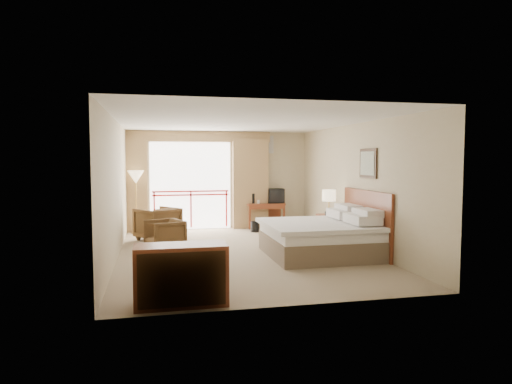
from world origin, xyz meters
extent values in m
plane|color=gray|center=(0.00, 0.00, 0.00)|extent=(7.00, 7.00, 0.00)
plane|color=white|center=(0.00, 0.00, 2.70)|extent=(7.00, 7.00, 0.00)
plane|color=#C6B590|center=(0.00, 3.50, 1.35)|extent=(5.00, 0.00, 5.00)
plane|color=#C6B590|center=(0.00, -3.50, 1.35)|extent=(5.00, 0.00, 5.00)
plane|color=#C6B590|center=(-2.50, 0.00, 1.35)|extent=(0.00, 7.00, 7.00)
plane|color=#C6B590|center=(2.50, 0.00, 1.35)|extent=(0.00, 7.00, 7.00)
plane|color=white|center=(-0.80, 3.48, 1.20)|extent=(2.40, 0.00, 2.40)
cube|color=red|center=(-0.80, 3.46, 0.95)|extent=(2.09, 0.03, 0.04)
cube|color=red|center=(-0.80, 3.46, 1.05)|extent=(2.09, 0.03, 0.04)
cube|color=red|center=(-1.79, 3.46, 0.55)|extent=(0.04, 0.03, 1.00)
cube|color=red|center=(-0.80, 3.46, 0.55)|extent=(0.04, 0.03, 1.00)
cube|color=red|center=(0.19, 3.46, 0.55)|extent=(0.04, 0.03, 1.00)
cube|color=#93734E|center=(-2.45, 3.35, 1.25)|extent=(1.00, 0.26, 2.50)
cube|color=#93734E|center=(0.85, 3.35, 1.25)|extent=(1.00, 0.26, 2.50)
cube|color=#93734E|center=(-0.80, 3.38, 2.55)|extent=(4.40, 0.22, 0.28)
cube|color=silver|center=(1.30, 3.47, 2.35)|extent=(0.50, 0.04, 0.50)
cube|color=brown|center=(1.45, -0.60, 0.20)|extent=(2.05, 2.00, 0.40)
cube|color=white|center=(1.45, -0.60, 0.50)|extent=(2.01, 1.96, 0.22)
cube|color=white|center=(1.40, -0.60, 0.63)|extent=(2.09, 2.06, 0.08)
cube|color=white|center=(2.15, -1.05, 0.78)|extent=(0.50, 0.75, 0.18)
cube|color=white|center=(2.15, -0.15, 0.78)|extent=(0.50, 0.75, 0.18)
cube|color=white|center=(2.28, -1.05, 0.90)|extent=(0.40, 0.70, 0.14)
cube|color=white|center=(2.28, -0.15, 0.90)|extent=(0.40, 0.70, 0.14)
cube|color=maroon|center=(2.46, -0.60, 0.65)|extent=(0.06, 2.10, 1.30)
cube|color=black|center=(2.48, -0.60, 1.85)|extent=(0.03, 0.72, 0.60)
cube|color=silver|center=(2.46, -0.60, 1.85)|extent=(0.01, 0.60, 0.48)
cube|color=maroon|center=(2.13, 0.59, 0.33)|extent=(0.47, 0.56, 0.67)
cylinder|color=tan|center=(2.13, 0.64, 0.70)|extent=(0.13, 0.13, 0.04)
cylinder|color=tan|center=(2.13, 0.64, 0.87)|extent=(0.03, 0.03, 0.33)
cylinder|color=#FFE5B2|center=(2.13, 0.64, 1.11)|extent=(0.31, 0.31, 0.26)
cube|color=black|center=(2.08, 0.44, 0.71)|extent=(0.22, 0.18, 0.09)
cube|color=maroon|center=(1.26, 3.27, 0.68)|extent=(1.07, 0.52, 0.04)
cube|color=maroon|center=(0.77, 3.05, 0.33)|extent=(0.05, 0.05, 0.66)
cube|color=maroon|center=(1.75, 3.05, 0.33)|extent=(0.05, 0.05, 0.66)
cube|color=maroon|center=(0.77, 3.50, 0.33)|extent=(0.05, 0.05, 0.66)
cube|color=maroon|center=(1.75, 3.50, 0.33)|extent=(0.05, 0.05, 0.66)
cube|color=maroon|center=(1.26, 3.50, 0.40)|extent=(0.98, 0.03, 0.49)
cube|color=maroon|center=(1.26, 3.04, 0.60)|extent=(0.98, 0.03, 0.11)
cube|color=black|center=(1.56, 3.27, 0.90)|extent=(0.45, 0.35, 0.41)
cube|color=black|center=(1.56, 3.10, 0.90)|extent=(0.41, 0.02, 0.33)
cylinder|color=black|center=(0.91, 3.27, 0.84)|extent=(0.15, 0.15, 0.28)
cylinder|color=white|center=(1.06, 3.22, 0.74)|extent=(0.08, 0.08, 0.10)
cylinder|color=black|center=(0.82, 2.60, 0.14)|extent=(0.28, 0.28, 0.28)
imported|color=#4A3119|center=(-1.72, 1.89, 0.00)|extent=(1.19, 1.20, 0.79)
imported|color=#4A3119|center=(-1.58, 0.58, 0.00)|extent=(0.92, 0.91, 0.66)
cylinder|color=black|center=(-1.80, 1.54, 0.51)|extent=(0.48, 0.48, 0.04)
cylinder|color=black|center=(-1.80, 1.54, 0.26)|extent=(0.06, 0.06, 0.48)
cylinder|color=black|center=(-1.80, 1.54, 0.02)|extent=(0.35, 0.35, 0.03)
imported|color=white|center=(-1.80, 1.54, 0.53)|extent=(0.24, 0.26, 0.02)
cylinder|color=tan|center=(-2.25, 3.04, 0.01)|extent=(0.27, 0.27, 0.03)
cylinder|color=tan|center=(-2.25, 3.04, 0.71)|extent=(0.03, 0.03, 1.43)
cone|color=#FFE5B2|center=(-2.25, 3.04, 1.47)|extent=(0.42, 0.42, 0.33)
cube|color=maroon|center=(-1.45, -3.13, 0.41)|extent=(1.22, 0.51, 0.81)
cube|color=black|center=(-1.45, -3.39, 0.41)|extent=(1.11, 0.02, 0.71)
camera|label=1|loc=(-1.77, -9.16, 1.94)|focal=32.00mm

